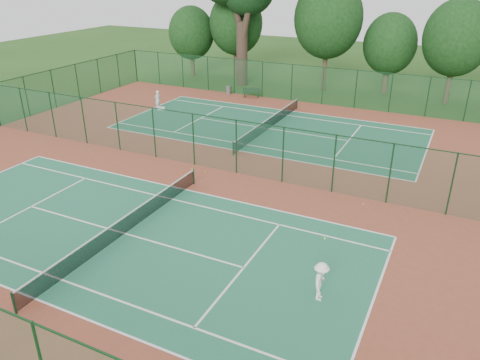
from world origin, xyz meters
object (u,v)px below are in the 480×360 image
object	(u,v)px
trash_bin	(228,90)
kit_bag	(161,108)
player_near	(321,281)
player_far	(158,100)
bench	(251,92)

from	to	relation	value
trash_bin	kit_bag	xyz separation A→B (m)	(-2.87, -7.72, -0.28)
player_near	player_far	bearing A→B (deg)	39.69
player_near	trash_bin	world-z (taller)	player_near
bench	trash_bin	bearing A→B (deg)	155.92
player_near	player_far	xyz separation A→B (m)	(-21.34, 19.40, 0.01)
player_far	trash_bin	xyz separation A→B (m)	(3.31, 7.55, -0.42)
trash_bin	kit_bag	bearing A→B (deg)	-110.36
player_far	trash_bin	distance (m)	8.25
kit_bag	trash_bin	bearing A→B (deg)	56.24
bench	kit_bag	bearing A→B (deg)	-145.65
player_near	kit_bag	world-z (taller)	player_near
player_near	kit_bag	distance (m)	28.41
player_far	bench	bearing A→B (deg)	152.36
player_near	bench	xyz separation A→B (m)	(-15.40, 26.74, -0.31)
trash_bin	bench	xyz separation A→B (m)	(2.63, -0.21, 0.11)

